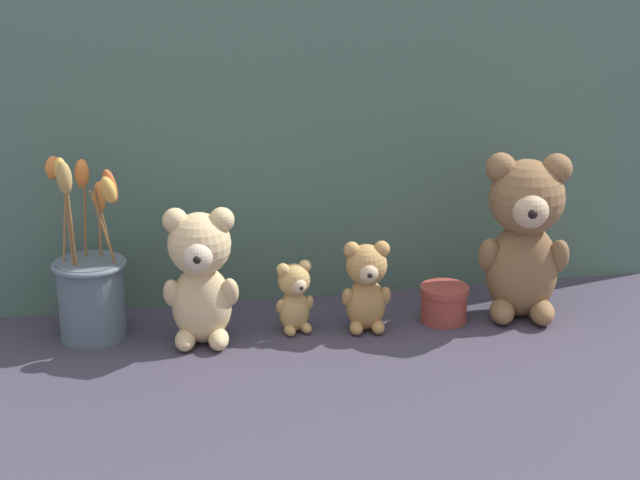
# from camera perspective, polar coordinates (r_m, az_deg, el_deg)

# --- Properties ---
(ground_plane) EXTENTS (4.00, 4.00, 0.00)m
(ground_plane) POSITION_cam_1_polar(r_m,az_deg,el_deg) (1.73, 0.12, -5.25)
(ground_plane) COLOR #3D3847
(backdrop_wall) EXTENTS (1.40, 0.02, 0.73)m
(backdrop_wall) POSITION_cam_1_polar(r_m,az_deg,el_deg) (1.78, -0.89, 7.78)
(backdrop_wall) COLOR #4C6B5B
(backdrop_wall) RESTS_ON ground
(teddy_bear_large) EXTENTS (0.17, 0.15, 0.30)m
(teddy_bear_large) POSITION_cam_1_polar(r_m,az_deg,el_deg) (1.77, 11.82, 0.38)
(teddy_bear_large) COLOR olive
(teddy_bear_large) RESTS_ON ground
(teddy_bear_medium) EXTENTS (0.13, 0.12, 0.24)m
(teddy_bear_medium) POSITION_cam_1_polar(r_m,az_deg,el_deg) (1.65, -6.97, -1.98)
(teddy_bear_medium) COLOR #DBBC84
(teddy_bear_medium) RESTS_ON ground
(teddy_bear_small) EXTENTS (0.09, 0.08, 0.16)m
(teddy_bear_small) POSITION_cam_1_polar(r_m,az_deg,el_deg) (1.70, 2.71, -2.60)
(teddy_bear_small) COLOR tan
(teddy_bear_small) RESTS_ON ground
(teddy_bear_tiny) EXTENTS (0.07, 0.06, 0.13)m
(teddy_bear_tiny) POSITION_cam_1_polar(r_m,az_deg,el_deg) (1.70, -1.49, -3.24)
(teddy_bear_tiny) COLOR tan
(teddy_bear_tiny) RESTS_ON ground
(flower_vase) EXTENTS (0.13, 0.13, 0.32)m
(flower_vase) POSITION_cam_1_polar(r_m,az_deg,el_deg) (1.71, -13.19, -2.63)
(flower_vase) COLOR slate
(flower_vase) RESTS_ON ground
(decorative_tin_tall) EXTENTS (0.09, 0.09, 0.07)m
(decorative_tin_tall) POSITION_cam_1_polar(r_m,az_deg,el_deg) (1.77, 7.20, -3.64)
(decorative_tin_tall) COLOR #993D33
(decorative_tin_tall) RESTS_ON ground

